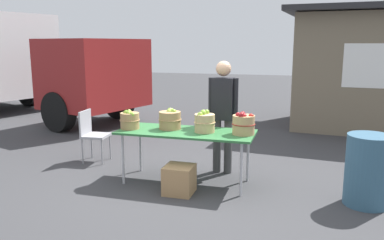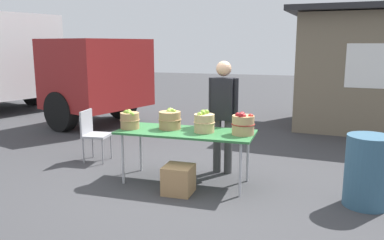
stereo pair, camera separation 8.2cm
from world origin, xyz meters
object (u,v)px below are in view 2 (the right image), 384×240
produce_crate (178,179)px  apple_basket_green_0 (130,120)px  apple_basket_green_2 (204,122)px  vendor_adult (223,108)px  apple_basket_green_1 (170,120)px  folding_chair (93,131)px  market_table (186,134)px  box_truck (11,60)px  apple_basket_red_0 (243,124)px  trash_barrel (368,171)px

produce_crate → apple_basket_green_0: bearing=158.2°
apple_basket_green_2 → vendor_adult: bearing=76.4°
apple_basket_green_0 → apple_basket_green_1: (0.55, 0.16, 0.00)m
vendor_adult → folding_chair: 2.27m
market_table → box_truck: 8.02m
apple_basket_red_0 → vendor_adult: bearing=125.2°
market_table → apple_basket_green_0: bearing=-174.3°
apple_basket_red_0 → box_truck: size_ratio=0.04×
market_table → apple_basket_green_1: apple_basket_green_1 is taller
box_truck → folding_chair: box_truck is taller
box_truck → produce_crate: 8.34m
box_truck → trash_barrel: (9.05, -4.47, -1.05)m
apple_basket_green_1 → trash_barrel: size_ratio=0.37×
box_truck → vendor_adult: bearing=-10.1°
market_table → folding_chair: (-1.81, 0.56, -0.20)m
apple_basket_green_1 → apple_basket_red_0: (1.06, -0.06, 0.01)m
market_table → apple_basket_green_2: bearing=2.3°
apple_basket_green_0 → vendor_adult: bearing=28.7°
apple_basket_red_0 → produce_crate: (-0.76, -0.44, -0.70)m
apple_basket_red_0 → market_table: bearing=-178.6°
market_table → apple_basket_green_0: (-0.81, -0.08, 0.17)m
vendor_adult → box_truck: bearing=-27.0°
market_table → box_truck: bearing=147.1°
trash_barrel → produce_crate: 2.35m
folding_chair → market_table: bearing=-112.0°
apple_basket_green_2 → box_truck: (-6.96, 4.32, 0.60)m
apple_basket_green_2 → market_table: bearing=-177.7°
market_table → box_truck: box_truck is taller
apple_basket_green_0 → box_truck: bearing=143.1°
market_table → apple_basket_green_1: 0.32m
apple_basket_green_2 → apple_basket_red_0: bearing=1.0°
market_table → apple_basket_red_0: (0.80, 0.02, 0.18)m
apple_basket_green_2 → vendor_adult: 0.60m
apple_basket_green_1 → folding_chair: bearing=162.8°
box_truck → apple_basket_red_0: bearing=-12.1°
apple_basket_green_0 → apple_basket_green_2: (1.08, 0.09, 0.01)m
apple_basket_red_0 → vendor_adult: size_ratio=0.19×
market_table → produce_crate: size_ratio=5.07×
folding_chair → produce_crate: (1.85, -0.98, -0.32)m
market_table → trash_barrel: trash_barrel is taller
market_table → vendor_adult: 0.77m
apple_basket_green_1 → market_table: bearing=-16.2°
apple_basket_green_1 → apple_basket_red_0: size_ratio=1.04×
apple_basket_red_0 → trash_barrel: (1.55, -0.16, -0.45)m
apple_basket_green_0 → trash_barrel: 3.19m
vendor_adult → produce_crate: size_ratio=4.53×
apple_basket_green_0 → apple_basket_green_2: size_ratio=0.94×
folding_chair → trash_barrel: (4.16, -0.69, -0.07)m
apple_basket_red_0 → apple_basket_green_2: bearing=-179.0°
apple_basket_green_0 → apple_basket_green_1: 0.57m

